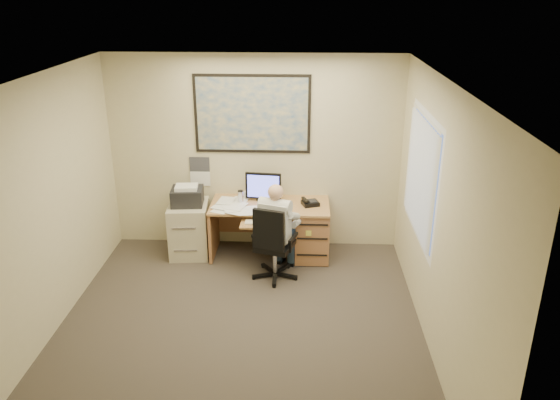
{
  "coord_description": "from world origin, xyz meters",
  "views": [
    {
      "loc": [
        0.67,
        -4.92,
        3.53
      ],
      "look_at": [
        0.39,
        1.3,
        1.05
      ],
      "focal_mm": 35.0,
      "sensor_mm": 36.0,
      "label": 1
    }
  ],
  "objects_px": {
    "desk": "(294,225)",
    "filing_cabinet": "(189,224)",
    "office_chair": "(276,257)",
    "person": "(275,231)"
  },
  "relations": [
    {
      "from": "desk",
      "to": "filing_cabinet",
      "type": "height_order",
      "value": "desk"
    },
    {
      "from": "filing_cabinet",
      "to": "office_chair",
      "type": "distance_m",
      "value": 1.4
    },
    {
      "from": "filing_cabinet",
      "to": "office_chair",
      "type": "relative_size",
      "value": 1.0
    },
    {
      "from": "desk",
      "to": "office_chair",
      "type": "relative_size",
      "value": 1.59
    },
    {
      "from": "filing_cabinet",
      "to": "person",
      "type": "bearing_deg",
      "value": -30.79
    },
    {
      "from": "office_chair",
      "to": "person",
      "type": "relative_size",
      "value": 0.81
    },
    {
      "from": "desk",
      "to": "filing_cabinet",
      "type": "xyz_separation_m",
      "value": [
        -1.44,
        -0.02,
        -0.01
      ]
    },
    {
      "from": "person",
      "to": "desk",
      "type": "bearing_deg",
      "value": 88.74
    },
    {
      "from": "office_chair",
      "to": "person",
      "type": "xyz_separation_m",
      "value": [
        -0.01,
        0.08,
        0.33
      ]
    },
    {
      "from": "person",
      "to": "filing_cabinet",
      "type": "bearing_deg",
      "value": 173.35
    }
  ]
}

